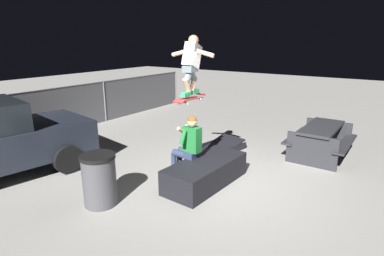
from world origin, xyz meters
name	(u,v)px	position (x,y,z in m)	size (l,w,h in m)	color
ground_plane	(219,182)	(0.00, 0.00, 0.00)	(40.00, 40.00, 0.00)	gray
ledge_box_main	(206,172)	(-0.21, 0.20, 0.24)	(1.83, 0.78, 0.47)	black
person_sitting_on_ledge	(188,144)	(-0.18, 0.64, 0.72)	(0.59, 0.76, 1.31)	#2D3856
skateboard	(190,99)	(-0.03, 0.68, 1.61)	(1.04, 0.33, 0.13)	#B72D2D
skater_airborne	(191,62)	(0.03, 0.69, 2.30)	(0.63, 0.89, 1.12)	#2D9E66
kicker_ramp	(219,149)	(1.57, 0.91, 0.06)	(1.42, 1.00, 0.34)	black
picnic_table_back	(321,136)	(2.61, -1.27, 0.50)	(1.72, 1.37, 0.75)	#28282D
trash_bin	(99,180)	(-1.87, 1.27, 0.45)	(0.58, 0.58, 0.89)	#47474C
fence_back	(50,111)	(0.00, 5.61, 0.74)	(12.05, 0.05, 1.38)	slate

